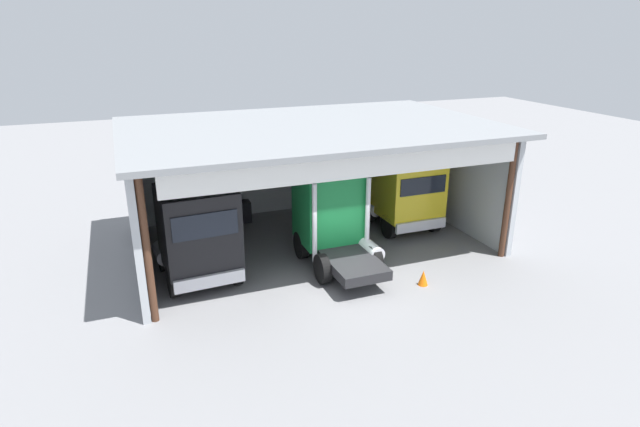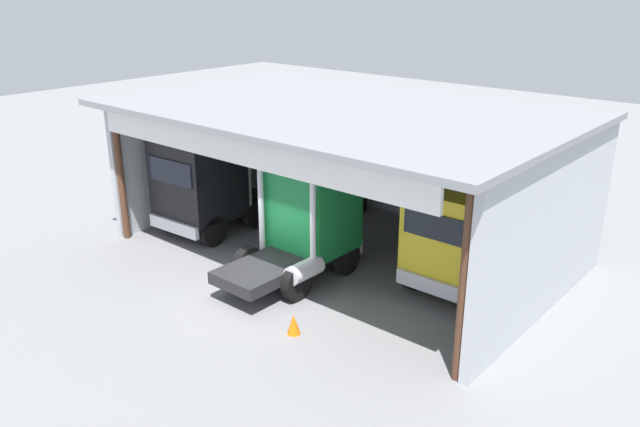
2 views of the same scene
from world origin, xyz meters
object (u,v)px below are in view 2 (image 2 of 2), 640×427
(truck_green_center_bay, at_px, (307,216))
(oil_drum, at_px, (335,200))
(truck_black_yard_outside, at_px, (203,183))
(traffic_cone, at_px, (294,324))
(truck_yellow_left_bay, at_px, (461,237))
(tool_cart, at_px, (354,199))

(truck_green_center_bay, xyz_separation_m, oil_drum, (-3.00, 5.07, -1.48))
(truck_black_yard_outside, xyz_separation_m, traffic_cone, (7.35, -3.19, -1.62))
(truck_green_center_bay, xyz_separation_m, truck_yellow_left_bay, (4.28, 1.96, -0.18))
(oil_drum, xyz_separation_m, tool_cart, (0.63, 0.43, 0.06))
(oil_drum, height_order, tool_cart, tool_cart)
(truck_green_center_bay, distance_m, traffic_cone, 4.13)
(oil_drum, bearing_deg, tool_cart, 34.28)
(truck_yellow_left_bay, xyz_separation_m, traffic_cone, (-2.04, -5.02, -1.46))
(truck_yellow_left_bay, bearing_deg, oil_drum, -23.20)
(truck_black_yard_outside, distance_m, tool_cart, 6.18)
(truck_yellow_left_bay, relative_size, tool_cart, 4.37)
(tool_cart, bearing_deg, truck_green_center_bay, -66.62)
(oil_drum, bearing_deg, truck_black_yard_outside, -113.07)
(truck_black_yard_outside, relative_size, tool_cart, 4.68)
(truck_black_yard_outside, distance_m, truck_green_center_bay, 5.11)
(truck_black_yard_outside, bearing_deg, oil_drum, -116.36)
(truck_green_center_bay, xyz_separation_m, tool_cart, (-2.38, 5.50, -1.42))
(truck_green_center_bay, bearing_deg, oil_drum, 120.58)
(oil_drum, height_order, traffic_cone, oil_drum)
(traffic_cone, bearing_deg, tool_cart, 118.35)
(truck_black_yard_outside, distance_m, traffic_cone, 8.17)
(truck_black_yard_outside, distance_m, oil_drum, 5.57)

